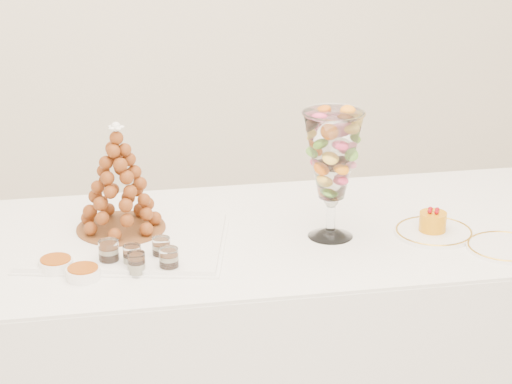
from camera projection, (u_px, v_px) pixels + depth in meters
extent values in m
cube|color=white|center=(255.00, 352.00, 3.14)|extent=(2.14, 0.92, 0.79)
cube|color=white|center=(255.00, 235.00, 3.00)|extent=(2.13, 0.92, 0.01)
cube|color=white|center=(126.00, 242.00, 2.91)|extent=(0.65, 0.55, 0.02)
cylinder|color=white|center=(330.00, 233.00, 2.98)|extent=(0.14, 0.14, 0.02)
cylinder|color=white|center=(331.00, 215.00, 2.96)|extent=(0.03, 0.03, 0.09)
sphere|color=white|center=(331.00, 200.00, 2.94)|extent=(0.04, 0.04, 0.04)
cylinder|color=white|center=(434.00, 232.00, 2.99)|extent=(0.24, 0.24, 0.01)
cylinder|color=white|center=(505.00, 247.00, 2.89)|extent=(0.22, 0.22, 0.01)
cylinder|color=white|center=(109.00, 254.00, 2.77)|extent=(0.06, 0.06, 0.08)
cylinder|color=white|center=(132.00, 257.00, 2.76)|extent=(0.05, 0.05, 0.07)
cylinder|color=white|center=(161.00, 249.00, 2.81)|extent=(0.06, 0.06, 0.07)
cylinder|color=white|center=(136.00, 264.00, 2.72)|extent=(0.05, 0.05, 0.07)
cylinder|color=white|center=(169.00, 261.00, 2.73)|extent=(0.06, 0.06, 0.07)
cylinder|color=white|center=(56.00, 265.00, 2.76)|extent=(0.10, 0.10, 0.03)
cylinder|color=white|center=(83.00, 273.00, 2.71)|extent=(0.09, 0.09, 0.03)
cylinder|color=brown|center=(121.00, 228.00, 2.98)|extent=(0.27, 0.27, 0.01)
cone|color=brown|center=(118.00, 177.00, 2.92)|extent=(0.27, 0.27, 0.32)
sphere|color=white|center=(116.00, 128.00, 2.87)|extent=(0.03, 0.03, 0.03)
cylinder|color=orange|center=(433.00, 222.00, 2.98)|extent=(0.08, 0.08, 0.06)
sphere|color=#95050D|center=(437.00, 210.00, 2.98)|extent=(0.01, 0.01, 0.01)
sphere|color=#95050D|center=(430.00, 209.00, 2.98)|extent=(0.01, 0.01, 0.01)
sphere|color=#95050D|center=(430.00, 211.00, 2.96)|extent=(0.01, 0.01, 0.01)
sphere|color=#95050D|center=(437.00, 212.00, 2.96)|extent=(0.01, 0.01, 0.01)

